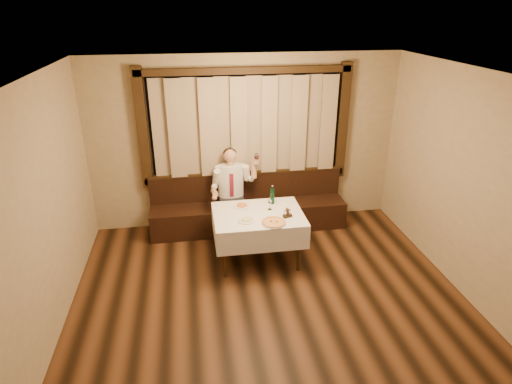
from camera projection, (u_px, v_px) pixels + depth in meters
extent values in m
cube|color=black|center=(282.00, 341.00, 4.81)|extent=(5.00, 6.00, 0.01)
cube|color=silver|center=(291.00, 89.00, 3.68)|extent=(5.00, 6.00, 0.01)
cube|color=tan|center=(245.00, 143.00, 6.95)|extent=(5.00, 0.01, 2.80)
cube|color=tan|center=(18.00, 253.00, 3.89)|extent=(0.01, 6.00, 2.80)
cube|color=tan|center=(512.00, 214.00, 4.60)|extent=(0.01, 6.00, 2.80)
cube|color=black|center=(245.00, 125.00, 6.81)|extent=(3.00, 0.02, 1.60)
cube|color=orange|center=(202.00, 145.00, 6.83)|extent=(0.50, 0.01, 0.40)
cube|color=black|center=(246.00, 175.00, 7.12)|extent=(3.30, 0.12, 0.10)
cube|color=black|center=(245.00, 70.00, 6.43)|extent=(3.30, 0.12, 0.10)
cube|color=black|center=(142.00, 130.00, 6.55)|extent=(0.16, 0.12, 1.90)
cube|color=black|center=(342.00, 121.00, 7.01)|extent=(0.16, 0.12, 1.90)
cube|color=#857056|center=(246.00, 126.00, 6.72)|extent=(2.90, 0.08, 1.55)
cube|color=black|center=(249.00, 216.00, 7.14)|extent=(3.20, 0.60, 0.45)
cube|color=black|center=(246.00, 185.00, 7.17)|extent=(3.20, 0.12, 0.45)
cube|color=black|center=(246.00, 172.00, 7.08)|extent=(3.20, 0.14, 0.04)
cylinder|color=black|center=(225.00, 255.00, 5.79)|extent=(0.06, 0.06, 0.71)
cylinder|color=black|center=(299.00, 248.00, 5.94)|extent=(0.06, 0.06, 0.71)
cylinder|color=black|center=(220.00, 229.00, 6.46)|extent=(0.06, 0.06, 0.71)
cylinder|color=black|center=(287.00, 224.00, 6.61)|extent=(0.06, 0.06, 0.71)
cube|color=black|center=(258.00, 215.00, 6.05)|extent=(1.20, 0.90, 0.04)
cube|color=silver|center=(258.00, 214.00, 6.04)|extent=(1.26, 0.96, 0.01)
cube|color=silver|center=(264.00, 241.00, 5.68)|extent=(1.26, 0.01, 0.35)
cube|color=silver|center=(253.00, 210.00, 6.55)|extent=(1.26, 0.01, 0.35)
cube|color=silver|center=(214.00, 228.00, 6.02)|extent=(0.01, 0.96, 0.35)
cube|color=silver|center=(301.00, 221.00, 6.20)|extent=(0.01, 0.96, 0.35)
cylinder|color=white|center=(274.00, 223.00, 5.76)|extent=(0.34, 0.34, 0.01)
cylinder|color=#CE601E|center=(274.00, 222.00, 5.76)|extent=(0.31, 0.31, 0.01)
torus|color=#C0834A|center=(274.00, 222.00, 5.76)|extent=(0.32, 0.32, 0.02)
sphere|color=black|center=(271.00, 221.00, 5.77)|extent=(0.02, 0.02, 0.02)
sphere|color=black|center=(277.00, 222.00, 5.75)|extent=(0.02, 0.02, 0.02)
cylinder|color=white|center=(242.00, 206.00, 6.24)|extent=(0.25, 0.25, 0.02)
ellipsoid|color=#CA5C20|center=(242.00, 203.00, 6.23)|extent=(0.15, 0.15, 0.07)
cylinder|color=white|center=(246.00, 220.00, 5.83)|extent=(0.23, 0.23, 0.01)
ellipsoid|color=beige|center=(246.00, 218.00, 5.81)|extent=(0.14, 0.14, 0.07)
cylinder|color=#0F4722|center=(272.00, 196.00, 6.29)|extent=(0.06, 0.06, 0.23)
cylinder|color=#0F4722|center=(272.00, 188.00, 6.24)|extent=(0.03, 0.03, 0.05)
cylinder|color=silver|center=(273.00, 186.00, 6.23)|extent=(0.03, 0.03, 0.01)
cylinder|color=white|center=(270.00, 209.00, 6.15)|extent=(0.06, 0.06, 0.01)
cylinder|color=white|center=(270.00, 206.00, 6.13)|extent=(0.01, 0.01, 0.09)
ellipsoid|color=white|center=(270.00, 201.00, 6.10)|extent=(0.06, 0.06, 0.08)
cube|color=black|center=(287.00, 216.00, 5.93)|extent=(0.13, 0.09, 0.04)
cube|color=black|center=(287.00, 211.00, 5.90)|extent=(0.03, 0.06, 0.09)
cylinder|color=white|center=(285.00, 213.00, 5.90)|extent=(0.03, 0.03, 0.07)
cylinder|color=silver|center=(285.00, 211.00, 5.88)|extent=(0.03, 0.03, 0.01)
cylinder|color=white|center=(290.00, 212.00, 5.93)|extent=(0.03, 0.03, 0.07)
cylinder|color=silver|center=(290.00, 210.00, 5.91)|extent=(0.03, 0.03, 0.01)
cube|color=black|center=(232.00, 203.00, 6.87)|extent=(0.39, 0.44, 0.16)
cube|color=black|center=(227.00, 227.00, 6.79)|extent=(0.11, 0.12, 0.45)
cube|color=black|center=(241.00, 226.00, 6.82)|extent=(0.11, 0.12, 0.45)
ellipsoid|color=white|center=(231.00, 180.00, 6.87)|extent=(0.41, 0.25, 0.52)
cube|color=maroon|center=(232.00, 185.00, 6.76)|extent=(0.06, 0.01, 0.39)
cylinder|color=tan|center=(230.00, 163.00, 6.74)|extent=(0.10, 0.10, 0.08)
sphere|color=tan|center=(230.00, 155.00, 6.69)|extent=(0.20, 0.20, 0.20)
ellipsoid|color=black|center=(230.00, 153.00, 6.71)|extent=(0.21, 0.21, 0.16)
sphere|color=white|center=(218.00, 169.00, 6.75)|extent=(0.13, 0.13, 0.13)
sphere|color=white|center=(242.00, 167.00, 6.81)|extent=(0.13, 0.13, 0.13)
sphere|color=tan|center=(215.00, 198.00, 6.51)|extent=(0.08, 0.08, 0.08)
sphere|color=tan|center=(256.00, 163.00, 6.63)|extent=(0.09, 0.09, 0.09)
cylinder|color=white|center=(256.00, 161.00, 6.59)|extent=(0.01, 0.01, 0.11)
ellipsoid|color=white|center=(256.00, 156.00, 6.56)|extent=(0.08, 0.08, 0.10)
ellipsoid|color=#4C070F|center=(256.00, 157.00, 6.57)|extent=(0.06, 0.06, 0.06)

